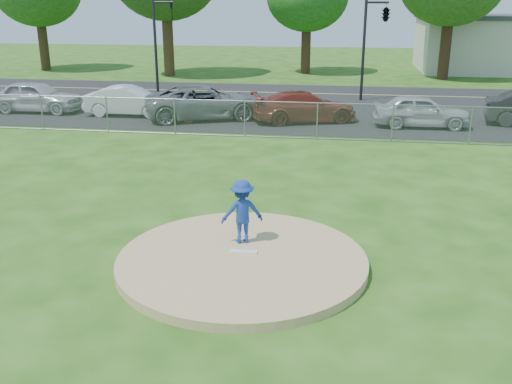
{
  "coord_description": "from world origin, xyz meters",
  "views": [
    {
      "loc": [
        1.98,
        -11.02,
        5.46
      ],
      "look_at": [
        0.0,
        2.0,
        1.0
      ],
      "focal_mm": 40.0,
      "sensor_mm": 36.0,
      "label": 1
    }
  ],
  "objects_px": {
    "parked_car_silver": "(36,96)",
    "parked_car_pearl": "(421,111)",
    "traffic_signal_left": "(159,37)",
    "parked_car_gray": "(205,102)",
    "parked_car_darkred": "(305,107)",
    "traffic_cone": "(188,114)",
    "parked_car_white": "(130,101)",
    "pitcher": "(242,212)",
    "traffic_signal_center": "(384,16)"
  },
  "relations": [
    {
      "from": "parked_car_silver",
      "to": "parked_car_pearl",
      "type": "relative_size",
      "value": 1.09
    },
    {
      "from": "traffic_signal_left",
      "to": "parked_car_silver",
      "type": "bearing_deg",
      "value": -126.87
    },
    {
      "from": "parked_car_gray",
      "to": "parked_car_darkred",
      "type": "xyz_separation_m",
      "value": [
        4.77,
        -0.01,
        -0.08
      ]
    },
    {
      "from": "parked_car_silver",
      "to": "parked_car_darkred",
      "type": "relative_size",
      "value": 0.94
    },
    {
      "from": "traffic_cone",
      "to": "parked_car_silver",
      "type": "xyz_separation_m",
      "value": [
        -8.26,
        1.33,
        0.4
      ]
    },
    {
      "from": "parked_car_darkred",
      "to": "parked_car_pearl",
      "type": "xyz_separation_m",
      "value": [
        5.24,
        -0.35,
        0.02
      ]
    },
    {
      "from": "traffic_signal_left",
      "to": "parked_car_white",
      "type": "relative_size",
      "value": 1.29
    },
    {
      "from": "traffic_cone",
      "to": "parked_car_gray",
      "type": "bearing_deg",
      "value": 56.64
    },
    {
      "from": "parked_car_white",
      "to": "parked_car_gray",
      "type": "bearing_deg",
      "value": -93.6
    },
    {
      "from": "pitcher",
      "to": "parked_car_white",
      "type": "xyz_separation_m",
      "value": [
        -8.23,
        14.85,
        -0.21
      ]
    },
    {
      "from": "parked_car_silver",
      "to": "parked_car_darkred",
      "type": "distance_m",
      "value": 13.64
    },
    {
      "from": "parked_car_gray",
      "to": "parked_car_darkred",
      "type": "distance_m",
      "value": 4.77
    },
    {
      "from": "parked_car_silver",
      "to": "parked_car_pearl",
      "type": "xyz_separation_m",
      "value": [
        18.87,
        -0.77,
        -0.06
      ]
    },
    {
      "from": "parked_car_gray",
      "to": "parked_car_darkred",
      "type": "relative_size",
      "value": 1.17
    },
    {
      "from": "traffic_signal_center",
      "to": "parked_car_pearl",
      "type": "relative_size",
      "value": 1.32
    },
    {
      "from": "traffic_signal_center",
      "to": "parked_car_darkred",
      "type": "distance_m",
      "value": 8.5
    },
    {
      "from": "traffic_signal_left",
      "to": "parked_car_darkred",
      "type": "distance_m",
      "value": 11.47
    },
    {
      "from": "pitcher",
      "to": "parked_car_gray",
      "type": "distance_m",
      "value": 15.29
    },
    {
      "from": "parked_car_silver",
      "to": "parked_car_white",
      "type": "relative_size",
      "value": 1.06
    },
    {
      "from": "traffic_signal_left",
      "to": "traffic_cone",
      "type": "height_order",
      "value": "traffic_signal_left"
    },
    {
      "from": "parked_car_pearl",
      "to": "parked_car_silver",
      "type": "bearing_deg",
      "value": 86.3
    },
    {
      "from": "parked_car_white",
      "to": "parked_car_darkred",
      "type": "relative_size",
      "value": 0.89
    },
    {
      "from": "parked_car_white",
      "to": "parked_car_gray",
      "type": "relative_size",
      "value": 0.77
    },
    {
      "from": "traffic_signal_center",
      "to": "traffic_cone",
      "type": "distance_m",
      "value": 12.51
    },
    {
      "from": "traffic_signal_center",
      "to": "parked_car_white",
      "type": "bearing_deg",
      "value": -152.71
    },
    {
      "from": "traffic_signal_center",
      "to": "parked_car_white",
      "type": "xyz_separation_m",
      "value": [
        -12.33,
        -6.36,
        -3.89
      ]
    },
    {
      "from": "pitcher",
      "to": "traffic_cone",
      "type": "relative_size",
      "value": 1.93
    },
    {
      "from": "traffic_signal_center",
      "to": "traffic_cone",
      "type": "height_order",
      "value": "traffic_signal_center"
    },
    {
      "from": "parked_car_white",
      "to": "parked_car_gray",
      "type": "distance_m",
      "value": 3.85
    },
    {
      "from": "parked_car_white",
      "to": "parked_car_pearl",
      "type": "bearing_deg",
      "value": -92.89
    },
    {
      "from": "traffic_signal_center",
      "to": "pitcher",
      "type": "distance_m",
      "value": 21.91
    },
    {
      "from": "parked_car_white",
      "to": "parked_car_pearl",
      "type": "relative_size",
      "value": 1.03
    },
    {
      "from": "pitcher",
      "to": "parked_car_pearl",
      "type": "xyz_separation_m",
      "value": [
        5.62,
        14.28,
        -0.2
      ]
    },
    {
      "from": "traffic_signal_left",
      "to": "parked_car_gray",
      "type": "xyz_separation_m",
      "value": [
        4.24,
        -6.57,
        -2.57
      ]
    },
    {
      "from": "parked_car_white",
      "to": "parked_car_pearl",
      "type": "xyz_separation_m",
      "value": [
        13.85,
        -0.56,
        0.01
      ]
    },
    {
      "from": "parked_car_white",
      "to": "parked_car_silver",
      "type": "bearing_deg",
      "value": 87.15
    },
    {
      "from": "traffic_cone",
      "to": "traffic_signal_left",
      "type": "bearing_deg",
      "value": 115.91
    },
    {
      "from": "traffic_cone",
      "to": "parked_car_white",
      "type": "xyz_separation_m",
      "value": [
        -3.23,
        1.13,
        0.33
      ]
    },
    {
      "from": "traffic_cone",
      "to": "parked_car_darkred",
      "type": "distance_m",
      "value": 5.46
    },
    {
      "from": "traffic_signal_left",
      "to": "parked_car_silver",
      "type": "height_order",
      "value": "traffic_signal_left"
    },
    {
      "from": "parked_car_gray",
      "to": "traffic_signal_left",
      "type": "bearing_deg",
      "value": 11.03
    },
    {
      "from": "pitcher",
      "to": "parked_car_white",
      "type": "bearing_deg",
      "value": -80.81
    },
    {
      "from": "traffic_signal_left",
      "to": "traffic_signal_center",
      "type": "distance_m",
      "value": 12.79
    },
    {
      "from": "parked_car_gray",
      "to": "pitcher",
      "type": "bearing_deg",
      "value": 174.82
    },
    {
      "from": "pitcher",
      "to": "parked_car_darkred",
      "type": "xyz_separation_m",
      "value": [
        0.38,
        14.63,
        -0.22
      ]
    },
    {
      "from": "traffic_signal_center",
      "to": "pitcher",
      "type": "height_order",
      "value": "traffic_signal_center"
    },
    {
      "from": "parked_car_pearl",
      "to": "traffic_signal_center",
      "type": "bearing_deg",
      "value": 11.01
    },
    {
      "from": "parked_car_white",
      "to": "parked_car_darkred",
      "type": "distance_m",
      "value": 8.61
    },
    {
      "from": "traffic_signal_left",
      "to": "parked_car_silver",
      "type": "distance_m",
      "value": 8.12
    },
    {
      "from": "traffic_cone",
      "to": "parked_car_pearl",
      "type": "distance_m",
      "value": 10.64
    }
  ]
}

